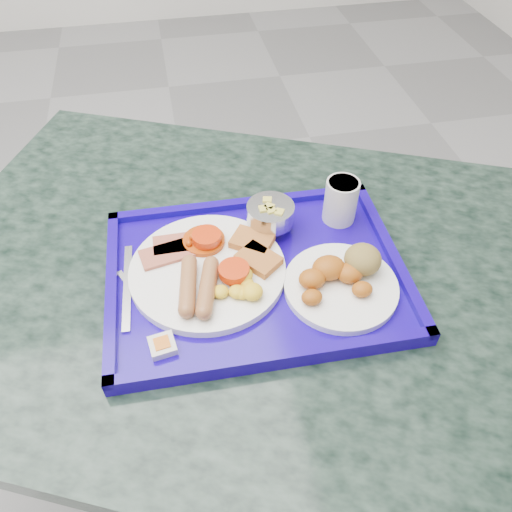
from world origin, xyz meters
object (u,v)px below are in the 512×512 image
Objects in this scene: tray at (256,275)px; bread_plate at (343,278)px; table at (269,339)px; fruit_bowl at (270,214)px; main_plate at (212,268)px; juice_cup at (341,200)px.

bread_plate is (0.13, -0.06, 0.03)m from tray.
fruit_bowl is at bearing 78.55° from table.
fruit_bowl is at bearing 64.89° from tray.
table is at bearing -101.45° from fruit_bowl.
main_plate reaches higher than tray.
tray is at bearing -169.88° from table.
main_plate is 0.27m from juice_cup.
tray is (-0.03, -0.00, 0.21)m from table.
bread_plate reaches higher than table.
table is 0.32m from juice_cup.
fruit_bowl is (-0.09, 0.15, 0.02)m from bread_plate.
bread_plate reaches higher than main_plate.
juice_cup is at bearing 74.12° from bread_plate.
bread_plate is 2.19× the size of fruit_bowl.
tray is 0.15m from bread_plate.
juice_cup is at bearing 20.31° from main_plate.
fruit_bowl is (0.05, 0.10, 0.04)m from tray.
juice_cup reaches higher than bread_plate.
fruit_bowl is at bearing 36.17° from main_plate.
juice_cup is (0.05, 0.16, 0.03)m from bread_plate.
juice_cup reaches higher than main_plate.
tray is 0.12m from fruit_bowl.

